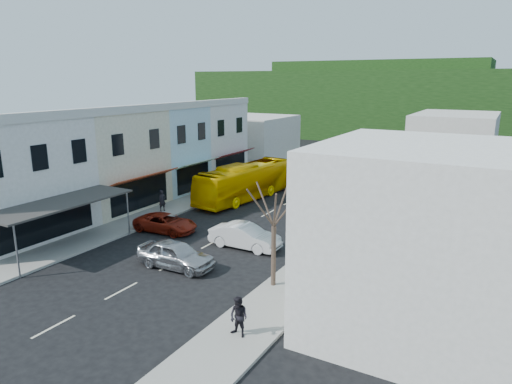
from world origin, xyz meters
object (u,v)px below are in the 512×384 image
Objects in this scene: car_silver at (176,256)px; car_white at (245,237)px; car_red at (166,222)px; street_tree at (274,226)px; bus at (245,182)px; pedestrian_left at (162,201)px; pedestrian_right at (239,317)px; traffic_signal at (408,155)px; direction_sign at (301,231)px.

car_silver and car_white have the same top height.
car_silver is at bearing -139.50° from car_red.
bus is at bearing 125.36° from street_tree.
pedestrian_left is at bearing -111.12° from bus.
pedestrian_left is (-8.04, 8.18, 0.30)m from car_silver.
pedestrian_right is 0.37× the size of traffic_signal.
street_tree reaches higher than pedestrian_left.
direction_sign is (10.60, -0.31, 1.23)m from car_red.
car_white is 10.65m from pedestrian_right.
bus is 2.52× the size of traffic_signal.
street_tree is (10.50, -14.79, 1.79)m from bus.
traffic_signal is (6.07, 33.07, 1.60)m from car_silver.
traffic_signal is at bearing -25.70° from car_red.
pedestrian_left is at bearing 55.78° from traffic_signal.
direction_sign is (13.92, -3.83, 0.93)m from pedestrian_left.
bus is at bearing -6.38° from car_red.
car_white is 1.14× the size of direction_sign.
car_white is at bearing 135.07° from street_tree.
pedestrian_right reaches higher than car_red.
pedestrian_left reaches higher than car_red.
street_tree reaches higher than car_white.
pedestrian_right is 9.04m from direction_sign.
pedestrian_right is at bearing -132.96° from car_red.
street_tree is at bearing -110.77° from direction_sign.
bus is 10.64m from car_red.
car_silver is 0.66× the size of street_tree.
pedestrian_left is at bearing 146.23° from pedestrian_right.
car_silver is 5.04m from car_white.
street_tree is at bearing 107.65° from pedestrian_right.
street_tree is at bearing -48.82° from bus.
street_tree reaches higher than traffic_signal.
direction_sign reaches higher than car_white.
pedestrian_right is at bearing -151.48° from car_white.
traffic_signal is (14.12, 24.88, 1.30)m from pedestrian_left.
traffic_signal is at bearing -12.99° from car_silver.
pedestrian_left is at bearing 141.23° from direction_sign.
street_tree is 1.45× the size of traffic_signal.
direction_sign is at bearing 84.95° from traffic_signal.
traffic_signal is (4.27, 28.37, 1.60)m from car_white.
pedestrian_right is at bearing -78.76° from street_tree.
car_silver is 2.59× the size of pedestrian_right.
pedestrian_left is (-9.85, 3.48, 0.30)m from car_white.
pedestrian_left is 16.24m from street_tree.
car_red is at bearing 64.53° from traffic_signal.
car_silver and car_red have the same top height.
street_tree is (10.77, -4.19, 2.64)m from car_red.
bus reaches higher than car_white.
car_silver is 1.00× the size of car_white.
car_silver is 1.14× the size of direction_sign.
pedestrian_left is 19.76m from pedestrian_right.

